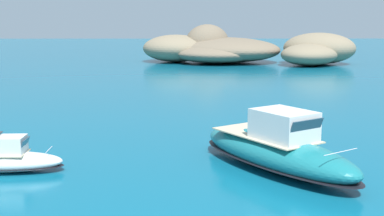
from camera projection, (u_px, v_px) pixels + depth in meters
The scene contains 4 objects.
islet_large at pixel (211, 49), 90.45m from camera, with size 31.12×26.52×6.91m.
islet_small at pixel (317, 50), 86.07m from camera, with size 17.73×18.60×5.48m.
motorboat_teal at pixel (276, 149), 25.02m from camera, with size 8.56×10.67×3.14m.
motorboat_white at pixel (3, 160), 24.74m from camera, with size 6.16×1.97×1.92m.
Camera 1 is at (-0.29, -13.72, 7.51)m, focal length 45.97 mm.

